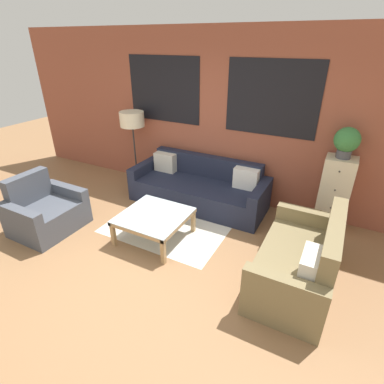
% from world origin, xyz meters
% --- Properties ---
extents(ground_plane, '(16.00, 16.00, 0.00)m').
position_xyz_m(ground_plane, '(0.00, 0.00, 0.00)').
color(ground_plane, '#8E6642').
extents(wall_back_brick, '(8.40, 0.09, 2.80)m').
position_xyz_m(wall_back_brick, '(0.00, 2.44, 1.41)').
color(wall_back_brick, brown).
rests_on(wall_back_brick, ground_plane).
extents(rug, '(1.80, 1.70, 0.00)m').
position_xyz_m(rug, '(-0.11, 1.25, 0.00)').
color(rug, silver).
rests_on(rug, ground_plane).
extents(couch_dark, '(2.33, 0.88, 0.78)m').
position_xyz_m(couch_dark, '(-0.02, 1.95, 0.28)').
color(couch_dark, '#1E2338').
rests_on(couch_dark, ground_plane).
extents(settee_vintage, '(0.80, 1.53, 0.92)m').
position_xyz_m(settee_vintage, '(1.89, 0.72, 0.31)').
color(settee_vintage, olive).
rests_on(settee_vintage, ground_plane).
extents(armchair_corner, '(0.80, 0.95, 0.84)m').
position_xyz_m(armchair_corner, '(-1.69, 0.16, 0.28)').
color(armchair_corner, '#474C56').
rests_on(armchair_corner, ground_plane).
extents(coffee_table, '(0.90, 0.90, 0.39)m').
position_xyz_m(coffee_table, '(-0.11, 0.71, 0.34)').
color(coffee_table, silver).
rests_on(coffee_table, ground_plane).
extents(floor_lamp, '(0.44, 0.44, 1.42)m').
position_xyz_m(floor_lamp, '(-1.47, 2.09, 1.24)').
color(floor_lamp, '#2D2D2D').
rests_on(floor_lamp, ground_plane).
extents(drawer_cabinet, '(0.41, 0.36, 1.13)m').
position_xyz_m(drawer_cabinet, '(2.07, 2.19, 0.56)').
color(drawer_cabinet, beige).
rests_on(drawer_cabinet, ground_plane).
extents(potted_plant, '(0.34, 0.34, 0.43)m').
position_xyz_m(potted_plant, '(2.07, 2.19, 1.37)').
color(potted_plant, '#47474C').
rests_on(potted_plant, drawer_cabinet).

